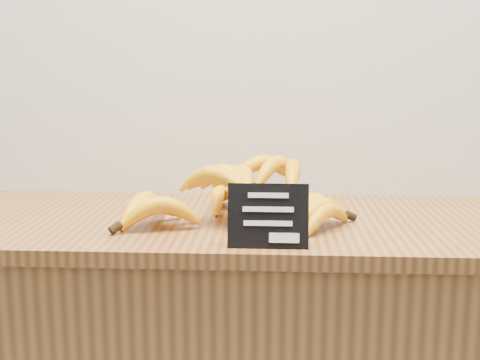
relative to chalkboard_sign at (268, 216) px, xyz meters
name	(u,v)px	position (x,y,z in m)	size (l,w,h in m)	color
counter_top	(241,223)	(-0.06, 0.22, -0.07)	(1.38, 0.54, 0.03)	brown
chalkboard_sign	(268,216)	(0.00, 0.00, 0.00)	(0.14, 0.01, 0.12)	black
banana_pile	(241,194)	(-0.06, 0.20, 0.00)	(0.52, 0.33, 0.12)	#EEAE09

